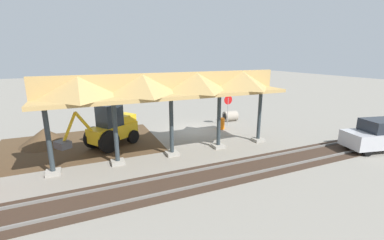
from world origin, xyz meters
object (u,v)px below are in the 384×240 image
Objects in this scene: concrete_pipe at (230,116)px; stop_sign at (228,104)px; traffic_barrel at (221,124)px; backhoe at (111,128)px; distant_parked_car at (379,135)px.

stop_sign is at bearing 49.57° from concrete_pipe.
concrete_pipe is 1.36× the size of traffic_barrel.
concrete_pipe is (-10.68, -2.58, -0.80)m from backhoe.
concrete_pipe is at bearing -137.09° from traffic_barrel.
backhoe is at bearing 7.97° from stop_sign.
backhoe is at bearing -26.14° from distant_parked_car.
distant_parked_car is 4.98× the size of traffic_barrel.
concrete_pipe is 11.05m from distant_parked_car.
stop_sign reaches higher than concrete_pipe.
distant_parked_car is at bearing 114.30° from concrete_pipe.
backhoe is 5.65× the size of traffic_barrel.
backhoe reaches higher than distant_parked_car.
stop_sign is 1.88m from traffic_barrel.
concrete_pipe is at bearing -65.70° from distant_parked_car.
traffic_barrel is at bearing 34.21° from stop_sign.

